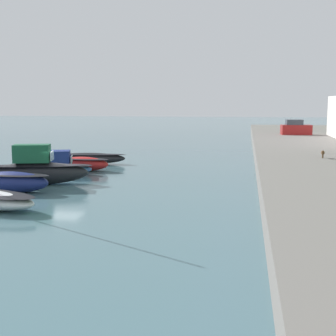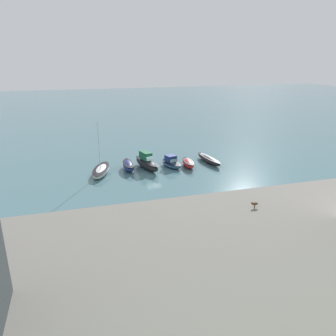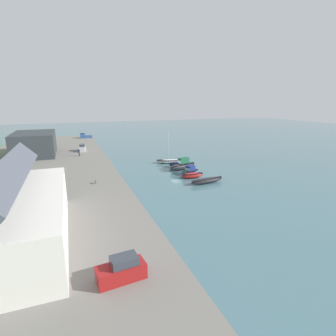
{
  "view_description": "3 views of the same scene",
  "coord_description": "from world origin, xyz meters",
  "px_view_note": "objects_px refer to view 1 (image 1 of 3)",
  "views": [
    {
      "loc": [
        32.79,
        13.39,
        6.06
      ],
      "look_at": [
        4.31,
        8.61,
        1.97
      ],
      "focal_mm": 50.0,
      "sensor_mm": 36.0,
      "label": 1
    },
    {
      "loc": [
        12.21,
        50.78,
        18.3
      ],
      "look_at": [
        -0.86,
        5.98,
        2.52
      ],
      "focal_mm": 35.0,
      "sensor_mm": 36.0,
      "label": 2
    },
    {
      "loc": [
        -56.19,
        23.6,
        16.54
      ],
      "look_at": [
        -4.22,
        3.9,
        2.18
      ],
      "focal_mm": 28.0,
      "sensor_mm": 36.0,
      "label": 3
    }
  ],
  "objects_px": {
    "moored_boat_4": "(12,181)",
    "parked_car_1": "(296,128)",
    "moored_boat_0": "(87,158)",
    "moored_boat_1": "(83,163)",
    "moored_boat_2": "(62,167)",
    "dog_on_quay": "(323,153)",
    "moored_boat_3": "(37,170)"
  },
  "relations": [
    {
      "from": "moored_boat_0",
      "to": "parked_car_1",
      "type": "xyz_separation_m",
      "value": [
        -25.35,
        22.4,
        1.73
      ]
    },
    {
      "from": "moored_boat_0",
      "to": "moored_boat_1",
      "type": "distance_m",
      "value": 4.6
    },
    {
      "from": "moored_boat_1",
      "to": "moored_boat_4",
      "type": "xyz_separation_m",
      "value": [
        10.38,
        -1.32,
        0.09
      ]
    },
    {
      "from": "moored_boat_0",
      "to": "dog_on_quay",
      "type": "bearing_deg",
      "value": 74.19
    },
    {
      "from": "moored_boat_2",
      "to": "parked_car_1",
      "type": "distance_m",
      "value": 39.42
    },
    {
      "from": "moored_boat_0",
      "to": "moored_boat_3",
      "type": "relative_size",
      "value": 1.01
    },
    {
      "from": "dog_on_quay",
      "to": "moored_boat_4",
      "type": "bearing_deg",
      "value": 35.84
    },
    {
      "from": "moored_boat_1",
      "to": "moored_boat_3",
      "type": "relative_size",
      "value": 0.64
    },
    {
      "from": "moored_boat_0",
      "to": "moored_boat_1",
      "type": "xyz_separation_m",
      "value": [
        4.45,
        1.17,
        0.07
      ]
    },
    {
      "from": "moored_boat_4",
      "to": "dog_on_quay",
      "type": "height_order",
      "value": "dog_on_quay"
    },
    {
      "from": "moored_boat_4",
      "to": "dog_on_quay",
      "type": "bearing_deg",
      "value": 119.67
    },
    {
      "from": "moored_boat_3",
      "to": "dog_on_quay",
      "type": "bearing_deg",
      "value": 95.91
    },
    {
      "from": "moored_boat_4",
      "to": "parked_car_1",
      "type": "height_order",
      "value": "parked_car_1"
    },
    {
      "from": "moored_boat_3",
      "to": "moored_boat_0",
      "type": "bearing_deg",
      "value": 165.99
    },
    {
      "from": "moored_boat_1",
      "to": "moored_boat_3",
      "type": "height_order",
      "value": "moored_boat_3"
    },
    {
      "from": "moored_boat_0",
      "to": "moored_boat_2",
      "type": "bearing_deg",
      "value": -3.76
    },
    {
      "from": "moored_boat_3",
      "to": "moored_boat_4",
      "type": "relative_size",
      "value": 1.42
    },
    {
      "from": "moored_boat_3",
      "to": "moored_boat_2",
      "type": "bearing_deg",
      "value": 162.65
    },
    {
      "from": "moored_boat_2",
      "to": "dog_on_quay",
      "type": "bearing_deg",
      "value": 83.08
    },
    {
      "from": "moored_boat_0",
      "to": "moored_boat_3",
      "type": "height_order",
      "value": "moored_boat_3"
    },
    {
      "from": "moored_boat_0",
      "to": "parked_car_1",
      "type": "distance_m",
      "value": 33.87
    },
    {
      "from": "moored_boat_3",
      "to": "dog_on_quay",
      "type": "height_order",
      "value": "moored_boat_3"
    },
    {
      "from": "moored_boat_2",
      "to": "dog_on_quay",
      "type": "relative_size",
      "value": 5.99
    },
    {
      "from": "moored_boat_3",
      "to": "parked_car_1",
      "type": "relative_size",
      "value": 1.77
    },
    {
      "from": "moored_boat_1",
      "to": "moored_boat_2",
      "type": "bearing_deg",
      "value": -10.1
    },
    {
      "from": "moored_boat_4",
      "to": "parked_car_1",
      "type": "relative_size",
      "value": 1.25
    },
    {
      "from": "moored_boat_0",
      "to": "moored_boat_4",
      "type": "height_order",
      "value": "moored_boat_4"
    },
    {
      "from": "moored_boat_2",
      "to": "moored_boat_3",
      "type": "relative_size",
      "value": 0.68
    },
    {
      "from": "moored_boat_0",
      "to": "dog_on_quay",
      "type": "height_order",
      "value": "dog_on_quay"
    },
    {
      "from": "moored_boat_2",
      "to": "moored_boat_4",
      "type": "bearing_deg",
      "value": -21.25
    },
    {
      "from": "moored_boat_2",
      "to": "moored_boat_3",
      "type": "distance_m",
      "value": 4.41
    },
    {
      "from": "moored_boat_0",
      "to": "moored_boat_4",
      "type": "relative_size",
      "value": 1.43
    }
  ]
}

